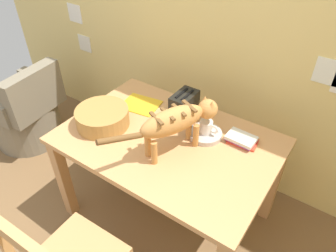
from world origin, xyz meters
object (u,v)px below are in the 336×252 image
cat (178,120)px  book_stack (242,139)px  saucer_bowl (205,134)px  wicker_armchair (27,115)px  wicker_basket (102,117)px  toaster (184,105)px  dining_table (168,149)px  magazine (141,104)px  coffee_mug (206,127)px

cat → book_stack: cat is taller
saucer_bowl → wicker_armchair: wicker_armchair is taller
wicker_basket → book_stack: bearing=23.1°
toaster → book_stack: bearing=-4.0°
dining_table → toaster: toaster is taller
cat → saucer_bowl: (0.08, 0.19, -0.19)m
dining_table → saucer_bowl: size_ratio=6.35×
dining_table → wicker_armchair: size_ratio=1.68×
dining_table → magazine: size_ratio=5.17×
magazine → wicker_armchair: wicker_armchair is taller
book_stack → cat: bearing=-138.0°
wicker_armchair → coffee_mug: bearing=-90.1°
magazine → toaster: (0.32, 0.06, 0.08)m
toaster → wicker_armchair: (-1.51, -0.28, -0.55)m
dining_table → magazine: magazine is taller
book_stack → saucer_bowl: bearing=-160.8°
saucer_bowl → toaster: bearing=155.1°
book_stack → toaster: bearing=176.0°
dining_table → wicker_armchair: bearing=-179.3°
dining_table → toaster: (-0.05, 0.26, 0.17)m
dining_table → coffee_mug: size_ratio=10.69×
magazine → wicker_basket: bearing=-109.8°
dining_table → wicker_basket: bearing=-164.4°
cat → wicker_armchair: 1.78m
toaster → wicker_armchair: bearing=-169.7°
magazine → toaster: 0.33m
book_stack → wicker_basket: (-0.81, -0.34, 0.04)m
coffee_mug → dining_table: bearing=-139.3°
dining_table → wicker_armchair: wicker_armchair is taller
coffee_mug → wicker_armchair: size_ratio=0.16×
toaster → wicker_armchair: toaster is taller
saucer_bowl → wicker_basket: bearing=-155.6°
magazine → wicker_basket: wicker_basket is taller
wicker_basket → wicker_armchair: (-1.13, 0.10, -0.52)m
cat → coffee_mug: (0.09, 0.19, -0.13)m
cat → saucer_bowl: cat is taller
wicker_basket → toaster: size_ratio=1.69×
cat → magazine: bearing=177.0°
saucer_bowl → coffee_mug: size_ratio=1.68×
wicker_basket → magazine: bearing=78.9°
saucer_bowl → book_stack: bearing=19.2°
cat → wicker_armchair: cat is taller
dining_table → coffee_mug: (0.18, 0.15, 0.16)m
toaster → dining_table: bearing=-79.6°
saucer_bowl → magazine: bearing=175.9°
book_stack → wicker_armchair: book_stack is taller
cat → toaster: bearing=138.8°
magazine → wicker_armchair: (-1.20, -0.21, -0.47)m
toaster → coffee_mug: bearing=-24.5°
dining_table → magazine: bearing=152.3°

